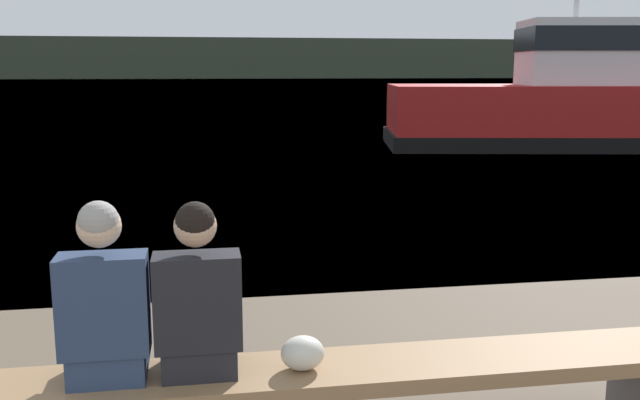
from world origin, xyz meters
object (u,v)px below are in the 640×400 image
at_px(person_right, 198,300).
at_px(shopping_bag, 303,353).
at_px(bench_main, 155,393).
at_px(person_left, 104,303).
at_px(tugboat_red, 568,107).

relative_size(person_right, shopping_bag, 3.99).
xyz_separation_m(bench_main, person_left, (-0.23, -0.00, 0.50)).
bearing_deg(person_right, tugboat_red, 55.31).
bearing_deg(shopping_bag, tugboat_red, 56.89).
relative_size(bench_main, person_left, 6.48).
distance_m(bench_main, person_left, 0.55).
xyz_separation_m(person_right, tugboat_red, (9.62, 13.90, 0.17)).
relative_size(person_left, tugboat_red, 0.10).
bearing_deg(tugboat_red, bench_main, 155.17).
height_order(person_left, tugboat_red, tugboat_red).
height_order(shopping_bag, tugboat_red, tugboat_red).
distance_m(person_left, tugboat_red, 17.18).
bearing_deg(person_left, shopping_bag, -1.42).
relative_size(bench_main, person_right, 6.61).
bearing_deg(bench_main, person_right, -0.12).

